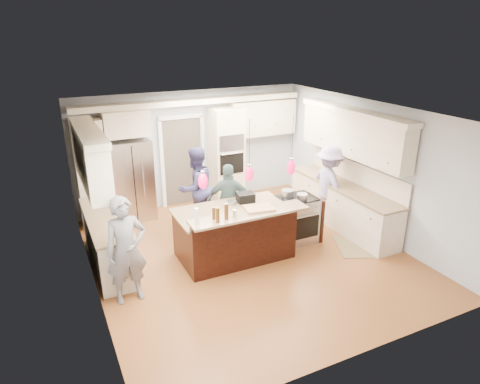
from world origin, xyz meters
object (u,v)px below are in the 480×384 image
at_px(kitchen_island, 234,232).
at_px(island_range, 297,219).
at_px(refrigerator, 131,180).
at_px(person_far_left, 196,188).
at_px(person_bar_end, 126,250).

relative_size(kitchen_island, island_range, 2.28).
bearing_deg(refrigerator, person_far_left, -42.74).
bearing_deg(kitchen_island, person_bar_end, -165.71).
xyz_separation_m(person_bar_end, person_far_left, (1.88, 2.05, 0.02)).
bearing_deg(refrigerator, island_range, -42.59).
height_order(island_range, person_bar_end, person_bar_end).
xyz_separation_m(refrigerator, person_far_left, (1.13, -1.04, -0.02)).
height_order(refrigerator, kitchen_island, refrigerator).
height_order(island_range, person_far_left, person_far_left).
distance_m(island_range, person_bar_end, 3.54).
xyz_separation_m(island_range, person_bar_end, (-3.46, -0.60, 0.41)).
bearing_deg(kitchen_island, person_far_left, 96.61).
relative_size(refrigerator, person_far_left, 1.02).
relative_size(refrigerator, kitchen_island, 0.86).
bearing_deg(kitchen_island, refrigerator, 116.90).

